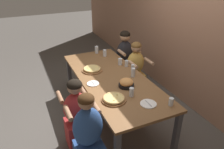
{
  "coord_description": "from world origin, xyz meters",
  "views": [
    {
      "loc": [
        2.83,
        -1.27,
        2.4
      ],
      "look_at": [
        0.0,
        0.0,
        0.8
      ],
      "focal_mm": 35.0,
      "sensor_mm": 36.0,
      "label": 1
    }
  ],
  "objects_px": {
    "drinking_glass_a": "(132,93)",
    "diner_far_left": "(124,60)",
    "drinking_glass_f": "(105,53)",
    "diner_near_right": "(88,138)",
    "diner_far_midleft": "(135,71)",
    "empty_plate_a": "(148,104)",
    "drinking_glass_g": "(171,102)",
    "pizza_board_main": "(114,99)",
    "drinking_glass_e": "(127,64)",
    "empty_plate_b": "(93,84)",
    "drinking_glass_c": "(120,62)",
    "skillet_bowl": "(126,83)",
    "drinking_glass_d": "(133,73)",
    "pizza_board_second": "(92,69)",
    "diner_near_midright": "(77,117)",
    "drinking_glass_h": "(133,68)",
    "drinking_glass_b": "(97,50)"
  },
  "relations": [
    {
      "from": "skillet_bowl",
      "to": "drinking_glass_c",
      "type": "height_order",
      "value": "skillet_bowl"
    },
    {
      "from": "diner_far_midleft",
      "to": "diner_far_left",
      "type": "distance_m",
      "value": 0.47
    },
    {
      "from": "diner_near_midright",
      "to": "diner_near_right",
      "type": "xyz_separation_m",
      "value": [
        0.49,
        -0.0,
        0.03
      ]
    },
    {
      "from": "drinking_glass_h",
      "to": "drinking_glass_g",
      "type": "bearing_deg",
      "value": -2.3
    },
    {
      "from": "drinking_glass_f",
      "to": "diner_near_midright",
      "type": "bearing_deg",
      "value": -36.29
    },
    {
      "from": "skillet_bowl",
      "to": "drinking_glass_c",
      "type": "distance_m",
      "value": 0.78
    },
    {
      "from": "empty_plate_a",
      "to": "drinking_glass_b",
      "type": "xyz_separation_m",
      "value": [
        -1.97,
        0.02,
        0.06
      ]
    },
    {
      "from": "empty_plate_b",
      "to": "drinking_glass_g",
      "type": "bearing_deg",
      "value": 37.94
    },
    {
      "from": "pizza_board_main",
      "to": "drinking_glass_b",
      "type": "relative_size",
      "value": 2.28
    },
    {
      "from": "empty_plate_b",
      "to": "drinking_glass_b",
      "type": "bearing_deg",
      "value": 156.9
    },
    {
      "from": "drinking_glass_c",
      "to": "drinking_glass_f",
      "type": "relative_size",
      "value": 0.92
    },
    {
      "from": "drinking_glass_f",
      "to": "empty_plate_a",
      "type": "bearing_deg",
      "value": -3.52
    },
    {
      "from": "drinking_glass_a",
      "to": "diner_far_midleft",
      "type": "relative_size",
      "value": 0.12
    },
    {
      "from": "drinking_glass_c",
      "to": "diner_far_left",
      "type": "distance_m",
      "value": 0.74
    },
    {
      "from": "empty_plate_b",
      "to": "drinking_glass_c",
      "type": "xyz_separation_m",
      "value": [
        -0.46,
        0.68,
        0.05
      ]
    },
    {
      "from": "pizza_board_main",
      "to": "drinking_glass_d",
      "type": "distance_m",
      "value": 0.75
    },
    {
      "from": "drinking_glass_b",
      "to": "drinking_glass_g",
      "type": "distance_m",
      "value": 2.12
    },
    {
      "from": "skillet_bowl",
      "to": "diner_near_midright",
      "type": "bearing_deg",
      "value": -84.34
    },
    {
      "from": "skillet_bowl",
      "to": "drinking_glass_g",
      "type": "height_order",
      "value": "skillet_bowl"
    },
    {
      "from": "drinking_glass_b",
      "to": "drinking_glass_d",
      "type": "height_order",
      "value": "same"
    },
    {
      "from": "pizza_board_main",
      "to": "drinking_glass_f",
      "type": "xyz_separation_m",
      "value": [
        -1.48,
        0.48,
        0.03
      ]
    },
    {
      "from": "drinking_glass_f",
      "to": "drinking_glass_h",
      "type": "distance_m",
      "value": 0.81
    },
    {
      "from": "diner_far_midleft",
      "to": "empty_plate_b",
      "type": "bearing_deg",
      "value": 28.19
    },
    {
      "from": "drinking_glass_a",
      "to": "drinking_glass_g",
      "type": "relative_size",
      "value": 1.22
    },
    {
      "from": "empty_plate_a",
      "to": "drinking_glass_h",
      "type": "distance_m",
      "value": 1.0
    },
    {
      "from": "pizza_board_main",
      "to": "drinking_glass_e",
      "type": "bearing_deg",
      "value": 143.54
    },
    {
      "from": "skillet_bowl",
      "to": "pizza_board_second",
      "type": "bearing_deg",
      "value": -158.29
    },
    {
      "from": "pizza_board_second",
      "to": "drinking_glass_h",
      "type": "height_order",
      "value": "drinking_glass_h"
    },
    {
      "from": "diner_near_right",
      "to": "diner_far_midleft",
      "type": "bearing_deg",
      "value": 44.43
    },
    {
      "from": "drinking_glass_f",
      "to": "drinking_glass_h",
      "type": "height_order",
      "value": "drinking_glass_f"
    },
    {
      "from": "drinking_glass_a",
      "to": "drinking_glass_f",
      "type": "distance_m",
      "value": 1.5
    },
    {
      "from": "drinking_glass_d",
      "to": "drinking_glass_g",
      "type": "relative_size",
      "value": 1.39
    },
    {
      "from": "diner_far_midleft",
      "to": "diner_near_right",
      "type": "bearing_deg",
      "value": 44.43
    },
    {
      "from": "empty_plate_a",
      "to": "drinking_glass_g",
      "type": "bearing_deg",
      "value": 61.63
    },
    {
      "from": "drinking_glass_a",
      "to": "diner_far_left",
      "type": "xyz_separation_m",
      "value": [
        -1.58,
        0.7,
        -0.26
      ]
    },
    {
      "from": "drinking_glass_b",
      "to": "drinking_glass_d",
      "type": "xyz_separation_m",
      "value": [
        1.21,
        0.17,
        0.0
      ]
    },
    {
      "from": "drinking_glass_d",
      "to": "diner_far_left",
      "type": "height_order",
      "value": "diner_far_left"
    },
    {
      "from": "drinking_glass_d",
      "to": "diner_near_right",
      "type": "relative_size",
      "value": 0.13
    },
    {
      "from": "diner_far_left",
      "to": "drinking_glass_g",
      "type": "bearing_deg",
      "value": 80.17
    },
    {
      "from": "diner_far_left",
      "to": "drinking_glass_c",
      "type": "bearing_deg",
      "value": 55.9
    },
    {
      "from": "drinking_glass_a",
      "to": "diner_far_left",
      "type": "bearing_deg",
      "value": 155.97
    },
    {
      "from": "drinking_glass_d",
      "to": "diner_near_right",
      "type": "bearing_deg",
      "value": -52.49
    },
    {
      "from": "empty_plate_b",
      "to": "drinking_glass_e",
      "type": "distance_m",
      "value": 0.83
    },
    {
      "from": "empty_plate_a",
      "to": "drinking_glass_g",
      "type": "distance_m",
      "value": 0.29
    },
    {
      "from": "pizza_board_second",
      "to": "drinking_glass_c",
      "type": "height_order",
      "value": "drinking_glass_c"
    },
    {
      "from": "pizza_board_main",
      "to": "diner_far_left",
      "type": "xyz_separation_m",
      "value": [
        -1.57,
        0.97,
        -0.22
      ]
    },
    {
      "from": "diner_near_midright",
      "to": "drinking_glass_d",
      "type": "bearing_deg",
      "value": 16.8
    },
    {
      "from": "drinking_glass_a",
      "to": "empty_plate_a",
      "type": "bearing_deg",
      "value": 22.53
    },
    {
      "from": "drinking_glass_g",
      "to": "drinking_glass_f",
      "type": "bearing_deg",
      "value": -175.58
    },
    {
      "from": "drinking_glass_b",
      "to": "drinking_glass_c",
      "type": "relative_size",
      "value": 1.23
    }
  ]
}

